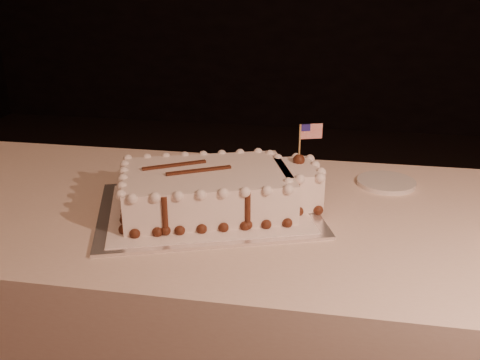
% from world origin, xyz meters
% --- Properties ---
extents(banquet_table, '(2.40, 0.80, 0.75)m').
position_xyz_m(banquet_table, '(0.00, 0.60, 0.38)').
color(banquet_table, beige).
rests_on(banquet_table, ground).
extents(cake_board, '(0.62, 0.54, 0.01)m').
position_xyz_m(cake_board, '(-0.21, 0.57, 0.75)').
color(cake_board, white).
rests_on(cake_board, banquet_table).
extents(doily, '(0.55, 0.48, 0.00)m').
position_xyz_m(doily, '(-0.21, 0.57, 0.76)').
color(doily, white).
rests_on(doily, cake_board).
extents(sheet_cake, '(0.51, 0.38, 0.19)m').
position_xyz_m(sheet_cake, '(-0.18, 0.58, 0.81)').
color(sheet_cake, white).
rests_on(sheet_cake, doily).
extents(side_plate, '(0.16, 0.16, 0.01)m').
position_xyz_m(side_plate, '(0.23, 0.83, 0.76)').
color(side_plate, silver).
rests_on(side_plate, banquet_table).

